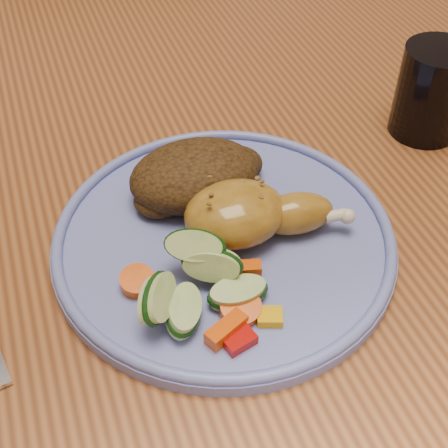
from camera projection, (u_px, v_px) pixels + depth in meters
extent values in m
cube|color=brown|center=(260.00, 199.00, 0.63)|extent=(0.90, 1.40, 0.04)
cube|color=brown|center=(306.00, 102.00, 1.41)|extent=(0.06, 0.06, 0.71)
cube|color=#4C2D16|center=(147.00, 132.00, 1.21)|extent=(0.42, 0.42, 0.04)
cylinder|color=#4C2D16|center=(91.00, 299.00, 1.20)|extent=(0.04, 0.04, 0.41)
cylinder|color=#4C2D16|center=(60.00, 183.00, 1.44)|extent=(0.04, 0.04, 0.41)
cylinder|color=#4C2D16|center=(263.00, 252.00, 1.29)|extent=(0.04, 0.04, 0.41)
cylinder|color=#4C2D16|center=(207.00, 150.00, 1.53)|extent=(0.04, 0.04, 0.41)
cylinder|color=#636DB8|center=(224.00, 241.00, 0.55)|extent=(0.30, 0.30, 0.01)
torus|color=#636DB8|center=(224.00, 232.00, 0.54)|extent=(0.30, 0.30, 0.01)
ellipsoid|color=#A37322|center=(235.00, 214.00, 0.53)|extent=(0.09, 0.07, 0.05)
ellipsoid|color=#A37322|center=(295.00, 213.00, 0.54)|extent=(0.07, 0.05, 0.04)
sphere|color=beige|center=(347.00, 216.00, 0.54)|extent=(0.01, 0.01, 0.01)
ellipsoid|color=#3F270F|center=(195.00, 175.00, 0.57)|extent=(0.12, 0.09, 0.05)
ellipsoid|color=#3F270F|center=(232.00, 166.00, 0.59)|extent=(0.06, 0.05, 0.03)
ellipsoid|color=#3F270F|center=(161.00, 199.00, 0.57)|extent=(0.05, 0.05, 0.03)
cube|color=#A50A05|center=(238.00, 339.00, 0.47)|extent=(0.03, 0.03, 0.01)
cube|color=#E5A507|center=(270.00, 317.00, 0.48)|extent=(0.02, 0.02, 0.01)
cylinder|color=#EF5007|center=(240.00, 308.00, 0.48)|extent=(0.03, 0.03, 0.02)
cube|color=#EF5007|center=(242.00, 270.00, 0.51)|extent=(0.03, 0.02, 0.01)
cylinder|color=#EF5007|center=(137.00, 282.00, 0.50)|extent=(0.03, 0.03, 0.02)
cube|color=#EF5007|center=(226.00, 330.00, 0.47)|extent=(0.04, 0.03, 0.01)
cylinder|color=#C1D58A|center=(212.00, 264.00, 0.49)|extent=(0.05, 0.05, 0.05)
cylinder|color=#C1D58A|center=(195.00, 246.00, 0.49)|extent=(0.06, 0.06, 0.04)
cylinder|color=#C1D58A|center=(157.00, 298.00, 0.47)|extent=(0.05, 0.06, 0.05)
cylinder|color=#C1D58A|center=(184.00, 311.00, 0.48)|extent=(0.06, 0.06, 0.03)
cylinder|color=#C1D58A|center=(238.00, 293.00, 0.49)|extent=(0.05, 0.05, 0.02)
cylinder|color=black|center=(432.00, 92.00, 0.64)|extent=(0.07, 0.07, 0.10)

